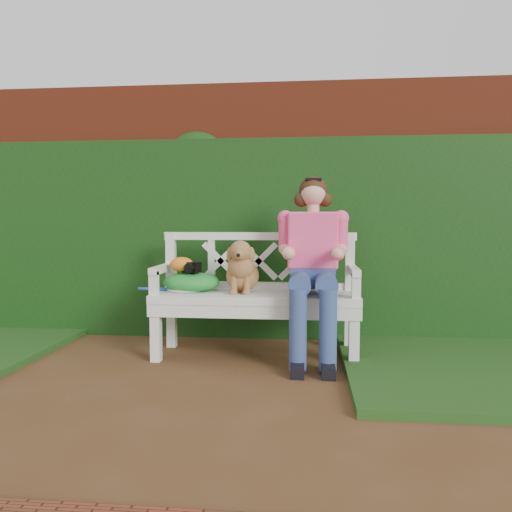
# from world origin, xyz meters

# --- Properties ---
(ground) EXTENTS (60.00, 60.00, 0.00)m
(ground) POSITION_xyz_m (0.00, 0.00, 0.00)
(ground) COLOR #4A2D15
(brick_wall) EXTENTS (10.00, 0.30, 2.20)m
(brick_wall) POSITION_xyz_m (0.00, 1.90, 1.10)
(brick_wall) COLOR maroon
(brick_wall) RESTS_ON ground
(ivy_hedge) EXTENTS (10.00, 0.18, 1.70)m
(ivy_hedge) POSITION_xyz_m (0.00, 1.68, 0.85)
(ivy_hedge) COLOR #184911
(ivy_hedge) RESTS_ON ground
(garden_bench) EXTENTS (1.58, 0.61, 0.48)m
(garden_bench) POSITION_xyz_m (0.47, 1.04, 0.24)
(garden_bench) COLOR white
(garden_bench) RESTS_ON ground
(seated_woman) EXTENTS (0.72, 0.84, 1.28)m
(seated_woman) POSITION_xyz_m (0.89, 1.02, 0.64)
(seated_woman) COLOR #CE4B50
(seated_woman) RESTS_ON ground
(dog) EXTENTS (0.36, 0.42, 0.39)m
(dog) POSITION_xyz_m (0.37, 1.03, 0.68)
(dog) COLOR #B76D42
(dog) RESTS_ON garden_bench
(tennis_racket) EXTENTS (0.57, 0.35, 0.03)m
(tennis_racket) POSITION_xyz_m (-0.09, 1.05, 0.49)
(tennis_racket) COLOR white
(tennis_racket) RESTS_ON garden_bench
(green_bag) EXTENTS (0.49, 0.42, 0.15)m
(green_bag) POSITION_xyz_m (-0.02, 1.06, 0.55)
(green_bag) COLOR green
(green_bag) RESTS_ON garden_bench
(camera_item) EXTENTS (0.14, 0.12, 0.08)m
(camera_item) POSITION_xyz_m (-0.01, 1.03, 0.66)
(camera_item) COLOR black
(camera_item) RESTS_ON green_bag
(baseball_glove) EXTENTS (0.20, 0.16, 0.11)m
(baseball_glove) POSITION_xyz_m (-0.09, 1.04, 0.68)
(baseball_glove) COLOR orange
(baseball_glove) RESTS_ON green_bag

